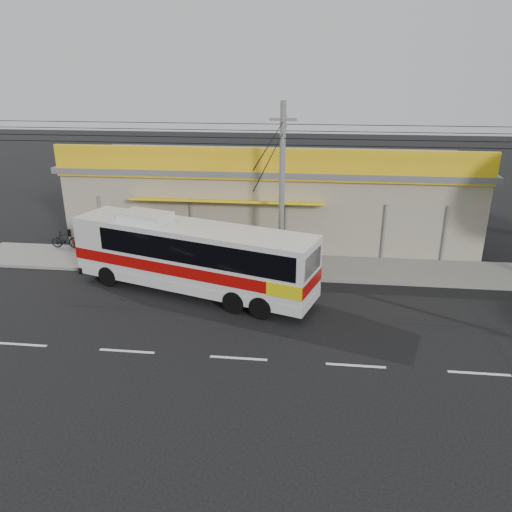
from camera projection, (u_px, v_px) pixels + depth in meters
The scene contains 8 objects.
ground at pixel (248, 324), 19.56m from camera, with size 120.00×120.00×0.00m, color black.
sidewalk at pixel (263, 265), 25.10m from camera, with size 30.00×3.20×0.15m, color gray.
lane_markings at pixel (239, 358), 17.24m from camera, with size 50.00×0.12×0.01m, color silver, non-canonical shape.
storefront_building at pixel (273, 196), 29.45m from camera, with size 22.60×9.20×5.70m.
coach_bus at pixel (195, 254), 21.62m from camera, with size 11.26×5.65×3.41m.
motorbike_red at pixel (92, 240), 26.88m from camera, with size 0.71×2.04×1.07m, color maroon.
motorbike_dark at pixel (65, 240), 27.13m from camera, with size 0.44×1.58×0.95m, color black.
utility_pole at pixel (283, 134), 22.11m from camera, with size 34.00×14.00×8.08m.
Camera 1 is at (2.30, -17.18, 9.45)m, focal length 35.00 mm.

